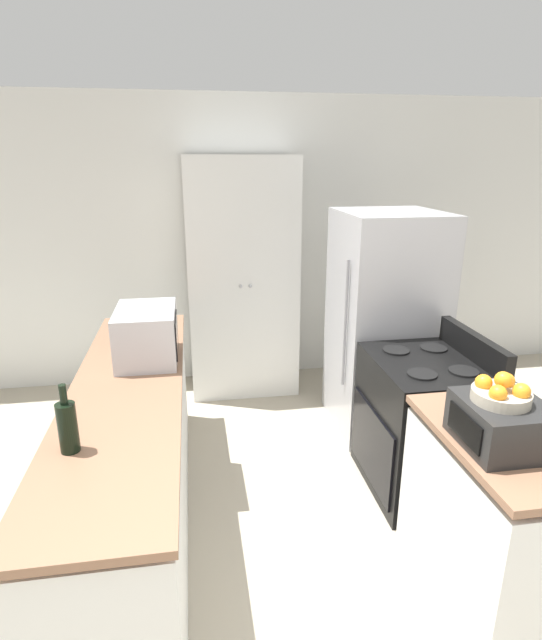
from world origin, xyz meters
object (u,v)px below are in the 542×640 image
at_px(stove, 422,424).
at_px(wine_bottle, 68,426).
at_px(pantry_cabinet, 242,279).
at_px(toaster_oven, 502,424).
at_px(microwave, 147,334).
at_px(fruit_bowl, 501,392).
at_px(refrigerator, 384,324).

distance_m(stove, wine_bottle, 2.13).
xyz_separation_m(pantry_cabinet, toaster_oven, (0.84, -2.60, -0.06)).
distance_m(microwave, toaster_oven, 1.99).
distance_m(stove, fruit_bowl, 1.15).
relative_size(pantry_cabinet, refrigerator, 1.23).
bearing_deg(fruit_bowl, refrigerator, 84.05).
bearing_deg(stove, toaster_oven, -97.61).
height_order(refrigerator, wine_bottle, refrigerator).
distance_m(wine_bottle, toaster_oven, 1.83).
distance_m(pantry_cabinet, stove, 2.02).
bearing_deg(microwave, refrigerator, 16.63).
height_order(wine_bottle, toaster_oven, wine_bottle).
relative_size(microwave, toaster_oven, 1.39).
height_order(stove, toaster_oven, toaster_oven).
distance_m(refrigerator, toaster_oven, 1.76).
height_order(refrigerator, fruit_bowl, refrigerator).
height_order(wine_bottle, fruit_bowl, fruit_bowl).
xyz_separation_m(microwave, wine_bottle, (-0.25, -0.99, -0.04)).
bearing_deg(toaster_oven, refrigerator, 84.63).
bearing_deg(fruit_bowl, toaster_oven, -36.65).
distance_m(pantry_cabinet, refrigerator, 1.33).
relative_size(refrigerator, toaster_oven, 4.71).
bearing_deg(pantry_cabinet, microwave, -117.83).
relative_size(stove, refrigerator, 0.61).
bearing_deg(fruit_bowl, pantry_cabinet, 107.67).
relative_size(stove, wine_bottle, 3.41).
height_order(stove, microwave, microwave).
xyz_separation_m(stove, fruit_bowl, (-0.14, -0.91, 0.68)).
xyz_separation_m(refrigerator, wine_bottle, (-1.98, -1.51, 0.15)).
bearing_deg(refrigerator, pantry_cabinet, 139.78).
bearing_deg(refrigerator, fruit_bowl, -95.95).
xyz_separation_m(pantry_cabinet, fruit_bowl, (0.82, -2.59, 0.08)).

